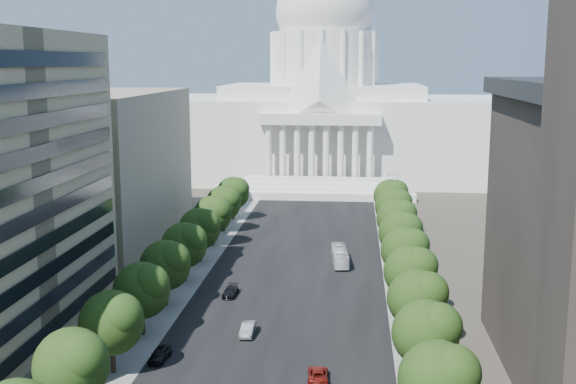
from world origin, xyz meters
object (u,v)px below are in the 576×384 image
(car_silver, at_px, (248,329))
(city_bus, at_px, (340,256))
(car_dark_a, at_px, (160,354))
(car_dark_b, at_px, (230,292))
(car_red, at_px, (318,374))

(car_silver, distance_m, city_bus, 37.49)
(car_dark_a, xyz_separation_m, car_dark_b, (4.37, 25.12, -0.08))
(car_dark_b, distance_m, city_bus, 25.83)
(car_red, height_order, city_bus, city_bus)
(car_red, bearing_deg, car_silver, -55.21)
(car_silver, xyz_separation_m, car_red, (10.04, -13.02, -0.11))
(car_dark_a, distance_m, car_dark_b, 25.49)
(city_bus, bearing_deg, car_dark_a, -120.39)
(car_silver, bearing_deg, car_dark_a, -135.36)
(car_silver, xyz_separation_m, city_bus, (11.47, 35.68, 0.68))
(car_dark_a, height_order, city_bus, city_bus)
(car_dark_b, bearing_deg, car_red, -60.13)
(car_silver, bearing_deg, car_red, -51.85)
(car_red, distance_m, car_dark_b, 32.66)
(car_dark_a, relative_size, city_bus, 0.43)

